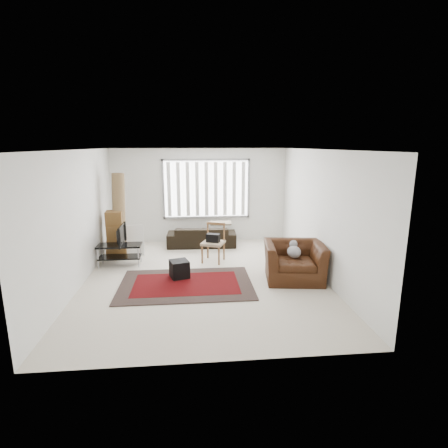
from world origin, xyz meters
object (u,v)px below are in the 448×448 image
object	(u,v)px
side_chair	(213,241)
armchair	(294,259)
tv_stand	(120,250)
sofa	(202,233)
moving_boxes	(116,236)

from	to	relation	value
side_chair	armchair	xyz separation A→B (m)	(1.61, -1.34, -0.06)
tv_stand	armchair	xyz separation A→B (m)	(3.83, -1.26, 0.09)
sofa	side_chair	bearing A→B (deg)	102.32
moving_boxes	armchair	distance (m)	4.46
sofa	armchair	xyz separation A→B (m)	(1.85, -2.70, 0.09)
tv_stand	sofa	bearing A→B (deg)	36.12
moving_boxes	tv_stand	bearing A→B (deg)	-72.88
moving_boxes	armchair	size ratio (longest dim) A/B	0.87
tv_stand	side_chair	distance (m)	2.23
tv_stand	sofa	world-z (taller)	sofa
moving_boxes	side_chair	size ratio (longest dim) A/B	1.26
moving_boxes	armchair	bearing A→B (deg)	-25.29
moving_boxes	sofa	bearing A→B (deg)	20.16
moving_boxes	sofa	distance (m)	2.33
side_chair	tv_stand	bearing A→B (deg)	-155.97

